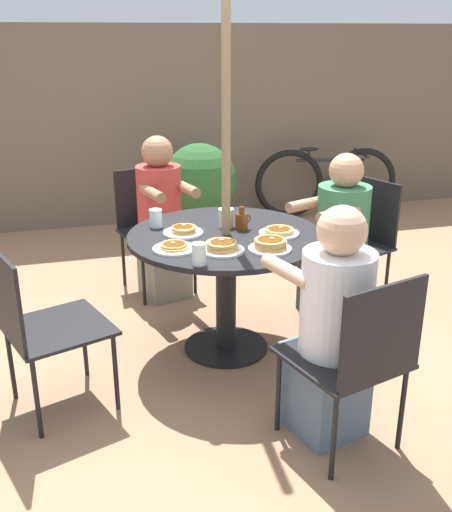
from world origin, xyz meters
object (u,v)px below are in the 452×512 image
at_px(patio_chair_west, 152,222).
at_px(pancake_plate_b, 222,247).
at_px(pancake_plate_d, 279,232).
at_px(bicycle, 326,182).
at_px(drinking_glass_a, 199,254).
at_px(diner_south, 338,242).
at_px(coffee_cup, 226,218).
at_px(pancake_plate_a, 174,247).
at_px(drinking_glass_b, 156,218).
at_px(patio_table, 226,257).
at_px(syrup_bottle, 242,221).
at_px(diner_east, 331,333).
at_px(pancake_plate_c, 270,245).
at_px(potted_shrub, 200,184).
at_px(pancake_plate_e, 183,231).
at_px(patio_chair_east, 357,354).
at_px(patio_chair_north, 38,321).
at_px(diner_west, 161,223).
at_px(patio_chair_south, 357,235).

xyz_separation_m(patio_chair_west, pancake_plate_b, (0.18, -1.35, 0.25)).
height_order(pancake_plate_d, bicycle, pancake_plate_d).
bearing_deg(drinking_glass_a, diner_south, 33.97).
bearing_deg(diner_south, coffee_cup, 82.73).
xyz_separation_m(pancake_plate_a, drinking_glass_b, (-0.03, 0.42, 0.04)).
bearing_deg(drinking_glass_a, patio_table, 59.30).
relative_size(syrup_bottle, drinking_glass_a, 1.22).
distance_m(diner_east, pancake_plate_c, 0.63).
relative_size(diner_east, drinking_glass_a, 10.16).
bearing_deg(pancake_plate_d, drinking_glass_b, 153.51).
height_order(bicycle, potted_shrub, potted_shrub).
xyz_separation_m(diner_south, potted_shrub, (-0.54, 1.78, 0.01)).
height_order(diner_east, drinking_glass_b, diner_east).
height_order(patio_chair_west, drinking_glass_b, patio_chair_west).
bearing_deg(potted_shrub, pancake_plate_e, -105.24).
height_order(patio_chair_east, drinking_glass_a, patio_chair_east).
bearing_deg(patio_chair_north, pancake_plate_e, 98.70).
bearing_deg(pancake_plate_e, drinking_glass_b, 126.88).
bearing_deg(patio_table, pancake_plate_e, 164.87).
height_order(diner_west, pancake_plate_a, diner_west).
bearing_deg(diner_south, patio_table, 90.00).
bearing_deg(patio_chair_south, coffee_cup, 84.00).
bearing_deg(coffee_cup, patio_chair_south, 14.74).
relative_size(patio_chair_north, coffee_cup, 7.98).
xyz_separation_m(pancake_plate_c, pancake_plate_d, (0.13, 0.23, -0.01)).
bearing_deg(drinking_glass_b, syrup_bottle, -20.33).
relative_size(syrup_bottle, potted_shrub, 0.16).
bearing_deg(drinking_glass_b, pancake_plate_b, -62.27).
bearing_deg(coffee_cup, syrup_bottle, -42.21).
height_order(pancake_plate_b, pancake_plate_d, pancake_plate_b).
height_order(patio_table, coffee_cup, coffee_cup).
xyz_separation_m(diner_east, pancake_plate_b, (-0.35, 0.62, 0.23)).
bearing_deg(patio_chair_east, pancake_plate_e, 99.58).
distance_m(patio_chair_south, coffee_cup, 1.07).
bearing_deg(drinking_glass_b, pancake_plate_e, -53.12).
xyz_separation_m(patio_chair_east, diner_east, (-0.05, 0.17, 0.02)).
distance_m(patio_table, syrup_bottle, 0.23).
distance_m(pancake_plate_c, bicycle, 3.17).
bearing_deg(pancake_plate_a, patio_chair_west, 87.18).
distance_m(pancake_plate_e, potted_shrub, 2.13).
distance_m(diner_east, bicycle, 3.62).
height_order(patio_chair_west, drinking_glass_a, patio_chair_west).
xyz_separation_m(patio_chair_north, patio_chair_east, (1.34, -0.69, 0.00)).
relative_size(patio_chair_south, syrup_bottle, 6.46).
height_order(patio_chair_east, pancake_plate_a, patio_chair_east).
bearing_deg(patio_chair_west, pancake_plate_d, 101.51).
bearing_deg(patio_table, pancake_plate_c, -64.00).
bearing_deg(pancake_plate_a, patio_table, 29.06).
relative_size(patio_chair_east, pancake_plate_e, 3.83).
height_order(pancake_plate_b, drinking_glass_a, drinking_glass_a).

